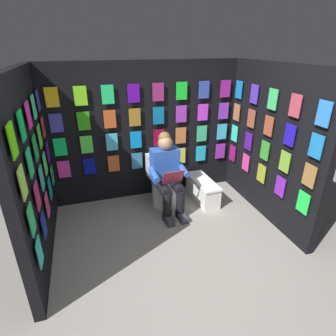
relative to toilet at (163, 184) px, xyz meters
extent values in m
plane|color=gray|center=(0.15, 1.67, -0.33)|extent=(30.00, 30.00, 0.00)
cube|color=black|center=(0.15, -0.40, 0.73)|extent=(3.01, 0.10, 2.11)
cube|color=#F037B0|center=(1.41, -0.31, 0.30)|extent=(0.17, 0.01, 0.26)
cube|color=#080E9E|center=(1.05, -0.31, 0.30)|extent=(0.17, 0.01, 0.26)
cube|color=#D95929|center=(0.69, -0.31, 0.30)|extent=(0.17, 0.01, 0.26)
cube|color=teal|center=(0.33, -0.31, 0.30)|extent=(0.17, 0.01, 0.26)
cube|color=#D035B0|center=(-0.03, -0.31, 0.30)|extent=(0.17, 0.01, 0.26)
cube|color=#D8E247|center=(-0.40, -0.31, 0.30)|extent=(0.17, 0.01, 0.26)
cube|color=#1FB9DD|center=(-0.76, -0.31, 0.30)|extent=(0.17, 0.01, 0.26)
cube|color=purple|center=(-1.12, -0.31, 0.30)|extent=(0.17, 0.01, 0.26)
cube|color=#0DE95A|center=(1.41, -0.31, 0.65)|extent=(0.17, 0.01, 0.26)
cube|color=#4DE93C|center=(1.05, -0.31, 0.65)|extent=(0.17, 0.01, 0.26)
cube|color=#46C0F1|center=(0.69, -0.31, 0.65)|extent=(0.17, 0.01, 0.26)
cube|color=#0E8BE8|center=(0.33, -0.31, 0.65)|extent=(0.17, 0.01, 0.26)
cube|color=maroon|center=(-0.03, -0.31, 0.65)|extent=(0.17, 0.01, 0.26)
cube|color=#D17339|center=(-0.40, -0.31, 0.65)|extent=(0.17, 0.01, 0.26)
cube|color=#3BC684|center=(-0.76, -0.31, 0.65)|extent=(0.17, 0.01, 0.26)
cube|color=#41B7DF|center=(-1.12, -0.31, 0.65)|extent=(0.17, 0.01, 0.26)
cube|color=#353DA6|center=(1.41, -0.31, 0.99)|extent=(0.17, 0.01, 0.26)
cube|color=#2BA814|center=(1.05, -0.31, 0.99)|extent=(0.17, 0.01, 0.26)
cube|color=#CB5021|center=(0.69, -0.31, 0.99)|extent=(0.17, 0.01, 0.26)
cube|color=#9F7123|center=(0.33, -0.31, 0.99)|extent=(0.17, 0.01, 0.26)
cube|color=#0E6CA4|center=(-0.03, -0.31, 0.99)|extent=(0.17, 0.01, 0.26)
cube|color=purple|center=(-0.40, -0.31, 0.99)|extent=(0.17, 0.01, 0.26)
cube|color=#D138E6|center=(-0.76, -0.31, 0.99)|extent=(0.17, 0.01, 0.26)
cube|color=purple|center=(-1.12, -0.31, 0.99)|extent=(0.17, 0.01, 0.26)
cube|color=yellow|center=(1.41, -0.31, 1.34)|extent=(0.17, 0.01, 0.26)
cube|color=#77E21B|center=(1.05, -0.31, 1.34)|extent=(0.17, 0.01, 0.26)
cube|color=#20D96D|center=(0.69, -0.31, 1.34)|extent=(0.17, 0.01, 0.26)
cube|color=#570BA7|center=(0.33, -0.31, 1.34)|extent=(0.17, 0.01, 0.26)
cube|color=#942369|center=(-0.03, -0.31, 1.34)|extent=(0.17, 0.01, 0.26)
cube|color=#17E42D|center=(-0.40, -0.31, 1.34)|extent=(0.17, 0.01, 0.26)
cube|color=#334DB8|center=(-0.76, -0.31, 1.34)|extent=(0.17, 0.01, 0.26)
cube|color=#A51E91|center=(-1.12, -0.31, 1.34)|extent=(0.17, 0.01, 0.26)
cube|color=black|center=(-1.36, 0.66, 0.73)|extent=(0.10, 2.02, 2.11)
cube|color=#99146F|center=(-1.27, -0.16, 0.30)|extent=(0.01, 0.17, 0.26)
cube|color=#E23B93|center=(-1.27, 0.25, 0.30)|extent=(0.01, 0.17, 0.26)
cube|color=#9CA72B|center=(-1.27, 0.66, 0.30)|extent=(0.01, 0.17, 0.26)
cube|color=purple|center=(-1.27, 1.07, 0.30)|extent=(0.01, 0.17, 0.26)
cube|color=#21E349|center=(-1.27, 1.49, 0.30)|extent=(0.01, 0.17, 0.26)
cube|color=#39DFC7|center=(-1.27, -0.16, 0.65)|extent=(0.01, 0.17, 0.26)
cube|color=#4D169E|center=(-1.27, 0.25, 0.65)|extent=(0.01, 0.17, 0.26)
cube|color=green|center=(-1.27, 0.66, 0.65)|extent=(0.01, 0.17, 0.26)
cube|color=#79B035|center=(-1.27, 1.07, 0.65)|extent=(0.01, 0.17, 0.26)
cube|color=#A26F37|center=(-1.27, 1.49, 0.65)|extent=(0.01, 0.17, 0.26)
cube|color=#AE6D3C|center=(-1.27, -0.16, 0.99)|extent=(0.01, 0.17, 0.26)
cube|color=#A04F37|center=(-1.27, 0.25, 0.99)|extent=(0.01, 0.17, 0.26)
cube|color=#A94A33|center=(-1.27, 0.66, 0.99)|extent=(0.01, 0.17, 0.26)
cube|color=#2014B7|center=(-1.27, 1.07, 0.99)|extent=(0.01, 0.17, 0.26)
cube|color=blue|center=(-1.27, 1.49, 0.99)|extent=(0.01, 0.17, 0.26)
cube|color=#137CCE|center=(-1.27, -0.16, 1.34)|extent=(0.01, 0.17, 0.26)
cube|color=#5531C9|center=(-1.27, 0.25, 1.34)|extent=(0.01, 0.17, 0.26)
cube|color=#3ECE6A|center=(-1.27, 0.66, 1.34)|extent=(0.01, 0.17, 0.26)
cube|color=#BB3F52|center=(-1.27, 1.07, 1.34)|extent=(0.01, 0.17, 0.26)
cube|color=#2F7EE4|center=(-1.27, 1.49, 1.34)|extent=(0.01, 0.17, 0.26)
cube|color=black|center=(1.65, 0.66, 0.73)|extent=(0.10, 2.02, 2.11)
cube|color=#2ED3B9|center=(1.56, 1.49, 0.30)|extent=(0.01, 0.17, 0.26)
cube|color=#15299C|center=(1.56, 1.07, 0.30)|extent=(0.01, 0.17, 0.26)
cube|color=#EA3E86|center=(1.56, 0.66, 0.30)|extent=(0.01, 0.17, 0.26)
cube|color=#0DA583|center=(1.56, 0.25, 0.30)|extent=(0.01, 0.17, 0.26)
cube|color=green|center=(1.56, -0.16, 0.30)|extent=(0.01, 0.17, 0.26)
cube|color=#2BBF61|center=(1.56, 1.49, 0.65)|extent=(0.01, 0.17, 0.26)
cube|color=#C82663|center=(1.56, 1.07, 0.65)|extent=(0.01, 0.17, 0.26)
cube|color=#36ACAB|center=(1.56, 0.66, 0.65)|extent=(0.01, 0.17, 0.26)
cube|color=#50EB5D|center=(1.56, 0.25, 0.65)|extent=(0.01, 0.17, 0.26)
cube|color=#5810AA|center=(1.56, -0.16, 0.65)|extent=(0.01, 0.17, 0.26)
cube|color=#9AE14A|center=(1.56, 1.49, 0.99)|extent=(0.01, 0.17, 0.26)
cube|color=#1DB76D|center=(1.56, 1.07, 0.99)|extent=(0.01, 0.17, 0.26)
cube|color=green|center=(1.56, 0.66, 0.99)|extent=(0.01, 0.17, 0.26)
cube|color=#53D732|center=(1.56, 0.25, 0.99)|extent=(0.01, 0.17, 0.26)
cube|color=#BB3535|center=(1.56, -0.16, 0.99)|extent=(0.01, 0.17, 0.26)
cube|color=#54D80B|center=(1.56, 1.49, 1.34)|extent=(0.01, 0.17, 0.26)
cube|color=#0AB74C|center=(1.56, 1.07, 1.34)|extent=(0.01, 0.17, 0.26)
cube|color=#ED25AB|center=(1.56, 0.66, 1.34)|extent=(0.01, 0.17, 0.26)
cube|color=#27F08E|center=(1.56, 0.25, 1.34)|extent=(0.01, 0.17, 0.26)
cube|color=#3D2CCC|center=(1.56, -0.16, 1.34)|extent=(0.01, 0.17, 0.26)
cylinder|color=white|center=(0.00, 0.08, -0.13)|extent=(0.38, 0.38, 0.40)
cylinder|color=white|center=(0.00, 0.08, 0.09)|extent=(0.41, 0.41, 0.02)
cube|color=white|center=(0.01, -0.18, 0.25)|extent=(0.39, 0.20, 0.36)
cylinder|color=white|center=(0.00, -0.09, 0.25)|extent=(0.39, 0.09, 0.39)
cube|color=blue|center=(0.00, 0.11, 0.36)|extent=(0.41, 0.24, 0.52)
sphere|color=tan|center=(-0.01, 0.14, 0.71)|extent=(0.21, 0.21, 0.21)
sphere|color=olive|center=(0.00, 0.11, 0.78)|extent=(0.17, 0.17, 0.17)
cylinder|color=black|center=(-0.11, 0.30, 0.11)|extent=(0.17, 0.41, 0.15)
cylinder|color=black|center=(0.09, 0.31, 0.11)|extent=(0.17, 0.41, 0.15)
cylinder|color=black|center=(-0.12, 0.48, -0.11)|extent=(0.12, 0.12, 0.42)
cylinder|color=black|center=(0.08, 0.49, -0.11)|extent=(0.12, 0.12, 0.42)
cube|color=#33333D|center=(-0.13, 0.54, -0.28)|extent=(0.12, 0.27, 0.09)
cube|color=#33333D|center=(0.07, 0.55, -0.28)|extent=(0.12, 0.27, 0.09)
cylinder|color=blue|center=(-0.23, 0.28, 0.33)|extent=(0.10, 0.31, 0.13)
cylinder|color=blue|center=(0.21, 0.30, 0.33)|extent=(0.10, 0.31, 0.13)
cube|color=#B3324A|center=(-0.02, 0.45, 0.32)|extent=(0.31, 0.14, 0.23)
cube|color=white|center=(-0.63, 0.11, -0.17)|extent=(0.30, 0.74, 0.32)
cube|color=white|center=(-0.63, 0.11, 0.01)|extent=(0.31, 0.76, 0.03)
camera|label=1|loc=(1.05, 3.67, 1.99)|focal=29.62mm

